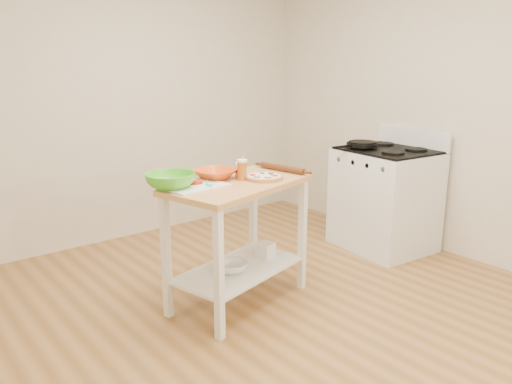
{
  "coord_description": "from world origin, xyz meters",
  "views": [
    {
      "loc": [
        -2.12,
        -2.29,
        1.71
      ],
      "look_at": [
        0.03,
        0.36,
        0.82
      ],
      "focal_mm": 35.0,
      "sensor_mm": 36.0,
      "label": 1
    }
  ],
  "objects_px": {
    "gas_stove": "(385,198)",
    "pizza": "(264,177)",
    "prep_island": "(238,218)",
    "cutting_board": "(194,186)",
    "green_bowl": "(170,181)",
    "orange_bowl": "(215,174)",
    "yogurt_tub": "(241,170)",
    "beer_pint": "(242,170)",
    "knife": "(179,184)",
    "shelf_bin": "(265,250)",
    "spatula": "(208,184)",
    "skillet": "(362,144)",
    "shelf_glass_bowl": "(232,267)",
    "rolling_pin": "(282,168)"
  },
  "relations": [
    {
      "from": "gas_stove",
      "to": "pizza",
      "type": "height_order",
      "value": "gas_stove"
    },
    {
      "from": "prep_island",
      "to": "cutting_board",
      "type": "height_order",
      "value": "cutting_board"
    },
    {
      "from": "green_bowl",
      "to": "gas_stove",
      "type": "bearing_deg",
      "value": -2.67
    },
    {
      "from": "orange_bowl",
      "to": "yogurt_tub",
      "type": "distance_m",
      "value": 0.2
    },
    {
      "from": "beer_pint",
      "to": "yogurt_tub",
      "type": "bearing_deg",
      "value": 57.04
    },
    {
      "from": "knife",
      "to": "shelf_bin",
      "type": "bearing_deg",
      "value": -7.84
    },
    {
      "from": "yogurt_tub",
      "to": "shelf_bin",
      "type": "relative_size",
      "value": 1.58
    },
    {
      "from": "gas_stove",
      "to": "orange_bowl",
      "type": "bearing_deg",
      "value": -179.16
    },
    {
      "from": "shelf_bin",
      "to": "spatula",
      "type": "bearing_deg",
      "value": -179.39
    },
    {
      "from": "gas_stove",
      "to": "green_bowl",
      "type": "xyz_separation_m",
      "value": [
        -2.19,
        0.1,
        0.48
      ]
    },
    {
      "from": "skillet",
      "to": "spatula",
      "type": "bearing_deg",
      "value": -166.08
    },
    {
      "from": "knife",
      "to": "shelf_glass_bowl",
      "type": "bearing_deg",
      "value": -28.27
    },
    {
      "from": "rolling_pin",
      "to": "orange_bowl",
      "type": "bearing_deg",
      "value": 167.4
    },
    {
      "from": "shelf_bin",
      "to": "skillet",
      "type": "bearing_deg",
      "value": 7.95
    },
    {
      "from": "green_bowl",
      "to": "yogurt_tub",
      "type": "relative_size",
      "value": 1.79
    },
    {
      "from": "prep_island",
      "to": "green_bowl",
      "type": "xyz_separation_m",
      "value": [
        -0.45,
        0.14,
        0.31
      ]
    },
    {
      "from": "pizza",
      "to": "green_bowl",
      "type": "xyz_separation_m",
      "value": [
        -0.65,
        0.18,
        0.04
      ]
    },
    {
      "from": "shelf_glass_bowl",
      "to": "prep_island",
      "type": "bearing_deg",
      "value": 15.1
    },
    {
      "from": "orange_bowl",
      "to": "rolling_pin",
      "type": "bearing_deg",
      "value": -12.6
    },
    {
      "from": "pizza",
      "to": "knife",
      "type": "bearing_deg",
      "value": 160.74
    },
    {
      "from": "prep_island",
      "to": "beer_pint",
      "type": "height_order",
      "value": "beer_pint"
    },
    {
      "from": "orange_bowl",
      "to": "shelf_glass_bowl",
      "type": "distance_m",
      "value": 0.67
    },
    {
      "from": "orange_bowl",
      "to": "green_bowl",
      "type": "xyz_separation_m",
      "value": [
        -0.39,
        -0.05,
        0.02
      ]
    },
    {
      "from": "pizza",
      "to": "shelf_bin",
      "type": "height_order",
      "value": "pizza"
    },
    {
      "from": "knife",
      "to": "rolling_pin",
      "type": "bearing_deg",
      "value": -3.72
    },
    {
      "from": "cutting_board",
      "to": "skillet",
      "type": "bearing_deg",
      "value": -0.17
    },
    {
      "from": "skillet",
      "to": "orange_bowl",
      "type": "height_order",
      "value": "skillet"
    },
    {
      "from": "gas_stove",
      "to": "pizza",
      "type": "bearing_deg",
      "value": -171.47
    },
    {
      "from": "yogurt_tub",
      "to": "rolling_pin",
      "type": "bearing_deg",
      "value": -9.73
    },
    {
      "from": "cutting_board",
      "to": "pizza",
      "type": "bearing_deg",
      "value": -18.31
    },
    {
      "from": "gas_stove",
      "to": "pizza",
      "type": "distance_m",
      "value": 1.61
    },
    {
      "from": "pizza",
      "to": "orange_bowl",
      "type": "bearing_deg",
      "value": 138.75
    },
    {
      "from": "green_bowl",
      "to": "yogurt_tub",
      "type": "height_order",
      "value": "yogurt_tub"
    },
    {
      "from": "orange_bowl",
      "to": "yogurt_tub",
      "type": "height_order",
      "value": "yogurt_tub"
    },
    {
      "from": "rolling_pin",
      "to": "beer_pint",
      "type": "bearing_deg",
      "value": -176.71
    },
    {
      "from": "pizza",
      "to": "orange_bowl",
      "type": "xyz_separation_m",
      "value": [
        -0.26,
        0.23,
        0.02
      ]
    },
    {
      "from": "green_bowl",
      "to": "beer_pint",
      "type": "bearing_deg",
      "value": -10.51
    },
    {
      "from": "skillet",
      "to": "shelf_bin",
      "type": "relative_size",
      "value": 3.93
    },
    {
      "from": "pizza",
      "to": "beer_pint",
      "type": "distance_m",
      "value": 0.17
    },
    {
      "from": "skillet",
      "to": "cutting_board",
      "type": "height_order",
      "value": "skillet"
    },
    {
      "from": "gas_stove",
      "to": "cutting_board",
      "type": "distance_m",
      "value": 2.1
    },
    {
      "from": "pizza",
      "to": "beer_pint",
      "type": "height_order",
      "value": "beer_pint"
    },
    {
      "from": "skillet",
      "to": "cutting_board",
      "type": "xyz_separation_m",
      "value": [
        -1.9,
        -0.14,
        -0.07
      ]
    },
    {
      "from": "prep_island",
      "to": "shelf_bin",
      "type": "relative_size",
      "value": 9.84
    },
    {
      "from": "shelf_glass_bowl",
      "to": "rolling_pin",
      "type": "bearing_deg",
      "value": 8.93
    },
    {
      "from": "knife",
      "to": "shelf_glass_bowl",
      "type": "xyz_separation_m",
      "value": [
        0.3,
        -0.18,
        -0.62
      ]
    },
    {
      "from": "orange_bowl",
      "to": "beer_pint",
      "type": "distance_m",
      "value": 0.2
    },
    {
      "from": "cutting_board",
      "to": "orange_bowl",
      "type": "relative_size",
      "value": 1.49
    },
    {
      "from": "pizza",
      "to": "knife",
      "type": "height_order",
      "value": "pizza"
    },
    {
      "from": "prep_island",
      "to": "gas_stove",
      "type": "bearing_deg",
      "value": 1.22
    }
  ]
}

